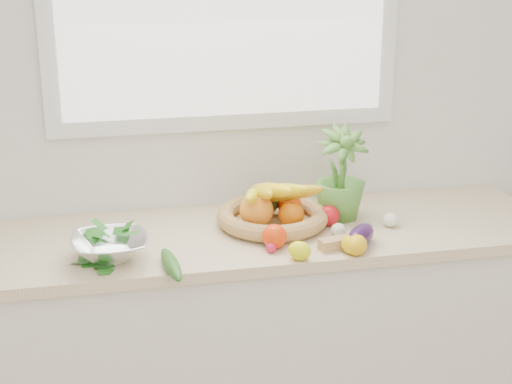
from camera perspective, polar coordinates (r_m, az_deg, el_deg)
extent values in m
cube|color=white|center=(2.92, -2.31, 7.52)|extent=(4.50, 0.02, 2.70)
cube|color=silver|center=(2.97, -1.04, -11.31)|extent=(2.20, 0.58, 0.86)
cube|color=beige|center=(2.77, -1.10, -3.26)|extent=(2.24, 0.62, 0.04)
sphere|color=#E93607|center=(2.61, 1.34, -3.24)|extent=(0.09, 0.09, 0.08)
ellipsoid|color=#D8B90B|center=(2.60, 6.88, -3.80)|extent=(0.06, 0.08, 0.06)
ellipsoid|color=#F8B60D|center=(2.59, 7.33, -3.85)|extent=(0.10, 0.11, 0.07)
ellipsoid|color=#EBEE0C|center=(2.53, 3.19, -4.29)|extent=(0.10, 0.10, 0.06)
sphere|color=red|center=(2.82, 5.34, -1.73)|extent=(0.08, 0.08, 0.07)
cube|color=tan|center=(2.63, 5.84, -3.74)|extent=(0.12, 0.07, 0.04)
ellipsoid|color=white|center=(2.84, 9.77, -2.02)|extent=(0.07, 0.07, 0.05)
ellipsoid|color=silver|center=(2.77, 3.05, -2.43)|extent=(0.05, 0.05, 0.04)
ellipsoid|color=silver|center=(2.74, 6.02, -2.73)|extent=(0.07, 0.07, 0.04)
ellipsoid|color=#2D103D|center=(2.65, 7.60, -3.23)|extent=(0.17, 0.19, 0.07)
ellipsoid|color=#2E5F1B|center=(2.47, -6.19, -5.26)|extent=(0.07, 0.25, 0.05)
sphere|color=red|center=(2.59, 1.11, -4.08)|extent=(0.04, 0.04, 0.03)
imported|color=#4F8C32|center=(2.86, 6.18, 1.31)|extent=(0.20, 0.20, 0.34)
cylinder|color=tan|center=(2.82, 1.20, -2.30)|extent=(0.44, 0.44, 0.01)
torus|color=tan|center=(2.81, 1.20, -1.76)|extent=(0.52, 0.52, 0.06)
sphere|color=orange|center=(2.76, 0.04, -1.35)|extent=(0.15, 0.15, 0.12)
sphere|color=#D96306|center=(2.76, 2.58, -1.62)|extent=(0.12, 0.12, 0.09)
sphere|color=red|center=(2.86, 2.46, -0.94)|extent=(0.11, 0.11, 0.09)
ellipsoid|color=#202F14|center=(2.86, 0.69, -0.57)|extent=(0.13, 0.13, 0.12)
ellipsoid|color=yellow|center=(2.75, -0.25, -0.28)|extent=(0.13, 0.27, 0.11)
ellipsoid|color=yellow|center=(2.76, 0.39, 0.01)|extent=(0.06, 0.27, 0.11)
ellipsoid|color=yellow|center=(2.76, 1.06, 0.14)|extent=(0.14, 0.27, 0.11)
ellipsoid|color=yellow|center=(2.78, 1.68, 0.10)|extent=(0.20, 0.24, 0.11)
ellipsoid|color=gold|center=(2.78, 2.37, -0.10)|extent=(0.25, 0.18, 0.11)
cylinder|color=silver|center=(2.57, -10.51, -4.71)|extent=(0.10, 0.10, 0.02)
imported|color=white|center=(2.56, -10.57, -3.87)|extent=(0.25, 0.25, 0.06)
ellipsoid|color=#2C6B1A|center=(2.54, -10.62, -3.10)|extent=(0.19, 0.19, 0.08)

